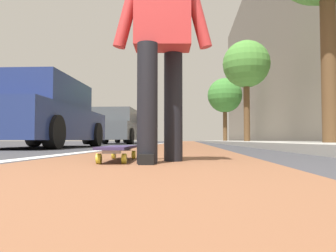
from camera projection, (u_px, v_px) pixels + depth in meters
ground_plane at (180, 145)px, 10.96m from camera, size 80.00×80.00×0.00m
bike_lane_paint at (186, 142)px, 24.91m from camera, size 56.00×1.82×0.00m
lane_stripe_white at (169, 143)px, 21.00m from camera, size 52.00×0.16×0.01m
sidewalk_curb at (240, 142)px, 18.71m from camera, size 52.00×3.20×0.12m
building_facade at (270, 45)px, 22.81m from camera, size 40.00×1.20×13.87m
skateboard at (118, 149)px, 2.46m from camera, size 0.85×0.26×0.11m
skater_person at (162, 32)px, 2.32m from camera, size 0.48×0.72×1.64m
parked_car_near at (41, 116)px, 6.98m from camera, size 4.30×1.90×1.46m
parked_car_mid at (116, 127)px, 13.91m from camera, size 4.30×1.94×1.48m
parked_car_far at (136, 131)px, 19.85m from camera, size 4.50×2.12×1.49m
traffic_light at (168, 104)px, 26.25m from camera, size 0.33×0.28×4.48m
street_tree_mid at (246, 65)px, 14.35m from camera, size 2.09×2.09×4.60m
street_tree_far at (225, 96)px, 23.18m from camera, size 2.48×2.48×4.63m
pedestrian_distant at (151, 125)px, 16.44m from camera, size 0.46×0.72×1.65m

